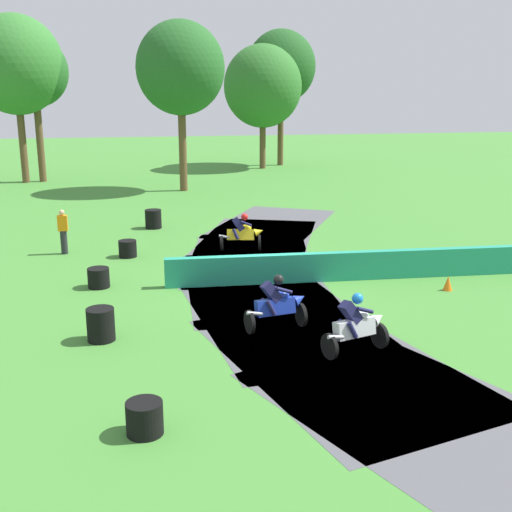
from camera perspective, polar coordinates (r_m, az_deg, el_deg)
ground_plane at (r=19.97m, az=-0.06°, el=-2.44°), size 120.00×120.00×0.00m
track_asphalt at (r=20.11m, az=2.54°, el=-2.32°), size 8.34×26.10×0.01m
safety_barrier at (r=21.09m, az=13.33°, el=-0.64°), size 15.41×0.81×0.90m
motorcycle_lead_yellow at (r=23.90m, az=-1.18°, el=2.04°), size 1.72×1.02×1.43m
motorcycle_chase_blue at (r=16.16m, az=1.92°, el=-4.23°), size 1.68×0.97×1.43m
motorcycle_trailing_white at (r=14.95m, az=8.90°, el=-6.02°), size 1.68×1.11×1.43m
tire_stack_near at (r=27.97m, az=-9.06°, el=3.25°), size 0.69×0.69×0.80m
tire_stack_mid_a at (r=23.43m, az=-11.27°, el=0.64°), size 0.64×0.64×0.60m
tire_stack_mid_b at (r=20.09m, az=-13.73°, el=-1.88°), size 0.66×0.66×0.60m
tire_stack_far at (r=15.94m, az=-13.55°, el=-5.90°), size 0.67×0.67×0.80m
tire_stack_extra_a at (r=11.80m, az=-9.81°, el=-13.91°), size 0.66×0.66×0.60m
track_marshal at (r=24.30m, az=-16.66°, el=2.06°), size 0.34×0.24×1.63m
traffic_cone at (r=20.10m, az=16.59°, el=-2.31°), size 0.28×0.28×0.44m
tree_far_left at (r=49.76m, az=2.24°, el=16.34°), size 5.10×5.10×9.95m
tree_far_right at (r=37.54m, az=-6.69°, el=16.13°), size 4.94×4.94×9.46m
tree_mid_rise at (r=43.16m, az=-19.01°, el=15.10°), size 4.10×4.10×8.91m
tree_behind_barrier at (r=47.69m, az=0.60°, el=14.76°), size 5.58×5.58×8.81m
tree_distant at (r=43.04m, az=-20.47°, el=15.52°), size 5.67×5.67×10.11m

